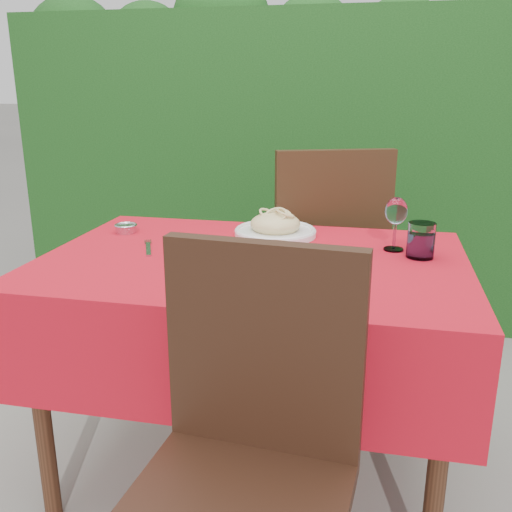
% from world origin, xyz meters
% --- Properties ---
extents(ground, '(60.00, 60.00, 0.00)m').
position_xyz_m(ground, '(0.00, 0.00, 0.00)').
color(ground, '#68645E').
rests_on(ground, ground).
extents(hedge, '(3.20, 0.55, 1.78)m').
position_xyz_m(hedge, '(0.00, 1.55, 0.92)').
color(hedge, black).
rests_on(hedge, ground).
extents(dining_table, '(1.26, 0.86, 0.75)m').
position_xyz_m(dining_table, '(0.00, 0.00, 0.60)').
color(dining_table, '#412314').
rests_on(dining_table, ground).
extents(chair_near, '(0.46, 0.46, 0.95)m').
position_xyz_m(chair_near, '(0.13, -0.62, 0.54)').
color(chair_near, black).
rests_on(chair_near, ground).
extents(chair_far, '(0.59, 0.59, 1.01)m').
position_xyz_m(chair_far, '(0.16, 0.66, 0.58)').
color(chair_far, black).
rests_on(chair_far, ground).
extents(pizza_plate, '(0.36, 0.36, 0.06)m').
position_xyz_m(pizza_plate, '(0.07, -0.11, 0.77)').
color(pizza_plate, white).
rests_on(pizza_plate, dining_table).
extents(pasta_plate, '(0.28, 0.28, 0.08)m').
position_xyz_m(pasta_plate, '(0.02, 0.26, 0.78)').
color(pasta_plate, silver).
rests_on(pasta_plate, dining_table).
extents(water_glass, '(0.08, 0.08, 0.11)m').
position_xyz_m(water_glass, '(0.49, 0.10, 0.80)').
color(water_glass, white).
rests_on(water_glass, dining_table).
extents(wine_glass, '(0.07, 0.07, 0.17)m').
position_xyz_m(wine_glass, '(0.41, 0.17, 0.87)').
color(wine_glass, silver).
rests_on(wine_glass, dining_table).
extents(fork, '(0.10, 0.19, 0.01)m').
position_xyz_m(fork, '(-0.34, 0.01, 0.75)').
color(fork, '#AFAFB6').
rests_on(fork, dining_table).
extents(steel_ramekin, '(0.07, 0.07, 0.03)m').
position_xyz_m(steel_ramekin, '(-0.50, 0.19, 0.76)').
color(steel_ramekin, silver).
rests_on(steel_ramekin, dining_table).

